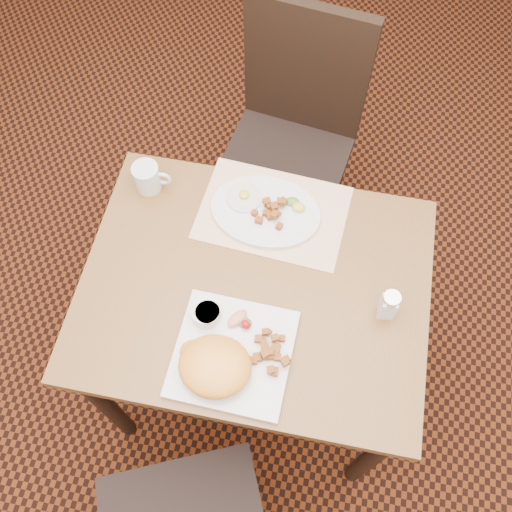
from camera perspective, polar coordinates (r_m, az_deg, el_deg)
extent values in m
plane|color=black|center=(2.18, -0.10, -11.19)|extent=(8.00, 8.00, 0.00)
cube|color=brown|center=(1.49, -0.15, -3.21)|extent=(0.90, 0.70, 0.03)
cylinder|color=black|center=(1.84, -14.78, -14.16)|extent=(0.05, 0.05, 0.71)
cylinder|color=black|center=(1.78, 11.32, -19.23)|extent=(0.05, 0.05, 0.71)
cylinder|color=black|center=(2.02, -9.61, 2.04)|extent=(0.05, 0.05, 0.71)
cylinder|color=black|center=(1.98, 13.08, -1.90)|extent=(0.05, 0.05, 0.71)
cylinder|color=black|center=(1.93, -12.78, -22.37)|extent=(0.04, 0.04, 0.42)
cylinder|color=black|center=(1.89, -1.38, -20.48)|extent=(0.04, 0.04, 0.42)
cube|color=black|center=(2.05, 2.76, 9.01)|extent=(0.48, 0.48, 0.05)
cylinder|color=black|center=(2.33, 8.18, 7.58)|extent=(0.04, 0.04, 0.42)
cylinder|color=black|center=(2.13, 5.53, 0.18)|extent=(0.04, 0.04, 0.42)
cylinder|color=black|center=(2.37, -0.26, 10.06)|extent=(0.04, 0.04, 0.42)
cylinder|color=black|center=(2.19, -3.49, 3.01)|extent=(0.04, 0.04, 0.42)
cube|color=black|center=(1.97, 5.06, 18.09)|extent=(0.42, 0.10, 0.50)
cube|color=white|center=(1.58, 1.71, 4.37)|extent=(0.42, 0.31, 0.00)
cube|color=silver|center=(1.40, -2.33, -9.73)|extent=(0.29, 0.29, 0.02)
ellipsoid|color=#FDA131|center=(1.35, -4.11, -10.93)|extent=(0.17, 0.16, 0.06)
ellipsoid|color=#FDA131|center=(1.36, -3.21, -12.17)|extent=(0.07, 0.06, 0.02)
ellipsoid|color=#FDA131|center=(1.39, -6.22, -9.51)|extent=(0.07, 0.06, 0.02)
cylinder|color=silver|center=(1.41, -5.05, -5.67)|extent=(0.07, 0.07, 0.04)
cylinder|color=beige|center=(1.39, -4.88, -5.62)|extent=(0.06, 0.06, 0.01)
ellipsoid|color=#387223|center=(1.41, -1.21, -6.64)|extent=(0.04, 0.03, 0.01)
ellipsoid|color=red|center=(1.40, -1.03, -6.88)|extent=(0.03, 0.03, 0.03)
ellipsoid|color=#F28C72|center=(1.41, -1.90, -6.25)|extent=(0.06, 0.07, 0.02)
cylinder|color=white|center=(1.58, -1.19, 5.88)|extent=(0.10, 0.10, 0.01)
ellipsoid|color=yellow|center=(1.58, -1.20, 6.16)|extent=(0.03, 0.03, 0.01)
ellipsoid|color=#387223|center=(1.57, 3.62, 5.49)|extent=(0.04, 0.04, 0.01)
ellipsoid|color=yellow|center=(1.56, 4.28, 4.92)|extent=(0.04, 0.04, 0.02)
cube|color=white|center=(1.45, 13.02, -4.96)|extent=(0.04, 0.04, 0.08)
cylinder|color=silver|center=(1.40, 13.43, -4.17)|extent=(0.05, 0.05, 0.02)
cylinder|color=silver|center=(1.63, -10.85, 7.74)|extent=(0.07, 0.07, 0.08)
torus|color=silver|center=(1.61, -9.31, 7.65)|extent=(0.05, 0.01, 0.05)
cube|color=#9D4F19|center=(1.38, 0.59, -10.12)|extent=(0.02, 0.02, 0.01)
cube|color=#9D4F19|center=(1.38, -0.22, -10.42)|extent=(0.02, 0.02, 0.02)
cube|color=#9D4F19|center=(1.36, 1.49, -11.31)|extent=(0.02, 0.02, 0.01)
cube|color=#9D4F19|center=(1.38, 1.91, -10.06)|extent=(0.02, 0.01, 0.01)
cube|color=#9D4F19|center=(1.39, 0.92, -9.15)|extent=(0.02, 0.02, 0.02)
cube|color=#9D4F19|center=(1.38, 1.18, -9.85)|extent=(0.02, 0.02, 0.02)
cube|color=#9D4F19|center=(1.36, 2.93, -10.57)|extent=(0.02, 0.02, 0.02)
cube|color=#9D4F19|center=(1.38, 2.16, -10.09)|extent=(0.02, 0.02, 0.02)
cube|color=#9D4F19|center=(1.40, 0.77, -8.54)|extent=(0.02, 0.02, 0.01)
cube|color=#9D4F19|center=(1.38, 0.11, -10.10)|extent=(0.02, 0.02, 0.02)
cube|color=#9D4F19|center=(1.39, 1.98, -9.14)|extent=(0.03, 0.03, 0.02)
cube|color=#9D4F19|center=(1.37, 1.85, -11.48)|extent=(0.02, 0.02, 0.02)
cube|color=#9D4F19|center=(1.39, 0.90, -7.61)|extent=(0.02, 0.02, 0.01)
cube|color=#9D4F19|center=(1.38, 3.03, -10.33)|extent=(0.02, 0.02, 0.02)
cube|color=#9D4F19|center=(1.39, 0.81, -8.79)|extent=(0.02, 0.02, 0.02)
cube|color=#9D4F19|center=(1.37, 1.40, -9.51)|extent=(0.02, 0.02, 0.01)
cube|color=#9D4F19|center=(1.39, 1.05, -9.47)|extent=(0.02, 0.02, 0.01)
cube|color=#9D4F19|center=(1.40, 2.62, -8.24)|extent=(0.02, 0.02, 0.01)
cube|color=#9D4F19|center=(1.37, 1.08, -9.42)|extent=(0.02, 0.02, 0.01)
cube|color=#9D4F19|center=(1.40, 1.22, -7.62)|extent=(0.02, 0.02, 0.01)
cube|color=#9D4F19|center=(1.37, 0.91, -9.74)|extent=(0.03, 0.03, 0.02)
cube|color=#9D4F19|center=(1.39, 1.91, -9.55)|extent=(0.02, 0.02, 0.02)
cube|color=#9D4F19|center=(1.38, 1.27, -9.93)|extent=(0.02, 0.02, 0.02)
cube|color=#9D4F19|center=(1.39, 0.94, -9.76)|extent=(0.02, 0.02, 0.01)
cube|color=#9D4F19|center=(1.38, 1.91, -8.19)|extent=(0.02, 0.02, 0.01)
cube|color=#9D4F19|center=(1.40, 0.22, -8.29)|extent=(0.02, 0.02, 0.02)
cube|color=#9D4F19|center=(1.55, -0.13, 4.31)|extent=(0.02, 0.02, 0.02)
cube|color=#9D4F19|center=(1.55, 1.44, 4.48)|extent=(0.02, 0.02, 0.01)
cube|color=#9D4F19|center=(1.55, 1.57, 4.24)|extent=(0.02, 0.02, 0.02)
cube|color=#9D4F19|center=(1.55, 1.29, 4.29)|extent=(0.02, 0.02, 0.02)
cube|color=#9D4F19|center=(1.56, 2.75, 5.48)|extent=(0.02, 0.02, 0.01)
cube|color=#9D4F19|center=(1.55, 1.34, 5.05)|extent=(0.02, 0.02, 0.01)
cube|color=#9D4F19|center=(1.55, 1.10, 5.43)|extent=(0.03, 0.03, 0.02)
cube|color=#9D4F19|center=(1.54, 1.82, 4.93)|extent=(0.03, 0.03, 0.02)
cube|color=#9D4F19|center=(1.54, 0.30, 3.61)|extent=(0.02, 0.02, 0.02)
cube|color=#9D4F19|center=(1.53, 1.86, 4.13)|extent=(0.02, 0.02, 0.02)
cube|color=#9D4F19|center=(1.53, 2.34, 2.98)|extent=(0.02, 0.02, 0.02)
cube|color=#9D4F19|center=(1.55, 1.39, 4.12)|extent=(0.02, 0.02, 0.02)
cube|color=#9D4F19|center=(1.55, 2.44, 5.46)|extent=(0.02, 0.02, 0.02)
cube|color=#9D4F19|center=(1.54, 1.41, 4.01)|extent=(0.02, 0.02, 0.02)
cube|color=#9D4F19|center=(1.53, 2.20, 4.24)|extent=(0.02, 0.02, 0.01)
cube|color=#9D4F19|center=(1.55, 0.92, 4.29)|extent=(0.02, 0.01, 0.01)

